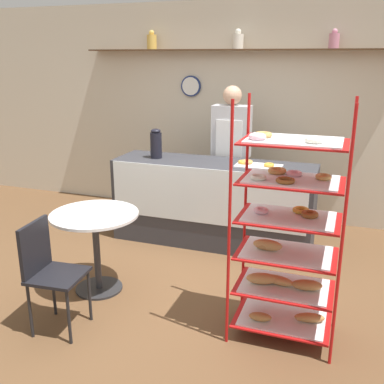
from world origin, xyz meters
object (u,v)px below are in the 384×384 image
pastry_rack (286,237)px  coffee_carafe (156,144)px  person_worker (231,153)px  cafe_table (95,232)px  donut_tray_counter (255,164)px  cafe_chair (47,265)px

pastry_rack → coffee_carafe: 2.29m
coffee_carafe → person_worker: bearing=33.4°
pastry_rack → cafe_table: pastry_rack is taller
person_worker → donut_tray_counter: 0.63m
donut_tray_counter → pastry_rack: bearing=-69.8°
pastry_rack → donut_tray_counter: (-0.56, 1.51, 0.15)m
cafe_chair → coffee_carafe: (0.01, 2.02, 0.57)m
person_worker → cafe_chair: bearing=-106.7°
coffee_carafe → donut_tray_counter: size_ratio=0.69×
person_worker → donut_tray_counter: bearing=-51.2°
person_worker → cafe_table: bearing=-111.1°
coffee_carafe → cafe_table: bearing=-89.1°
cafe_table → donut_tray_counter: donut_tray_counter is taller
cafe_chair → coffee_carafe: coffee_carafe is taller
pastry_rack → cafe_chair: pastry_rack is taller
cafe_chair → donut_tray_counter: bearing=-34.3°
cafe_table → cafe_chair: size_ratio=0.89×
cafe_table → pastry_rack: bearing=-4.4°
cafe_chair → coffee_carafe: 2.10m
donut_tray_counter → cafe_chair: bearing=-119.5°
pastry_rack → coffee_carafe: bearing=138.3°
cafe_chair → pastry_rack: bearing=-78.1°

